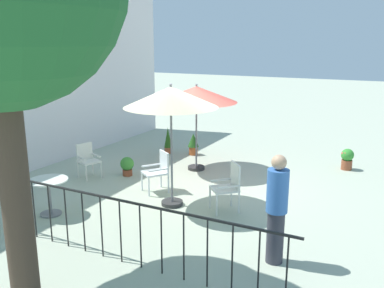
{
  "coord_description": "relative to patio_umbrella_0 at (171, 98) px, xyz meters",
  "views": [
    {
      "loc": [
        -8.01,
        -3.91,
        3.27
      ],
      "look_at": [
        0.0,
        0.21,
        1.02
      ],
      "focal_mm": 38.74,
      "sensor_mm": 36.0,
      "label": 1
    }
  ],
  "objects": [
    {
      "name": "ground_plane",
      "position": [
        1.13,
        -0.08,
        -2.19
      ],
      "size": [
        60.0,
        60.0,
        0.0
      ],
      "primitive_type": "plane",
      "color": "#AAB49C"
    },
    {
      "name": "villa_facade",
      "position": [
        1.13,
        4.5,
        0.22
      ],
      "size": [
        10.31,
        0.3,
        4.83
      ],
      "primitive_type": "cube",
      "color": "silver",
      "rests_on": "ground"
    },
    {
      "name": "terrace_railing",
      "position": [
        -2.31,
        -0.08,
        -1.51
      ],
      "size": [
        0.03,
        6.1,
        1.01
      ],
      "color": "black",
      "rests_on": "ground"
    },
    {
      "name": "patio_umbrella_0",
      "position": [
        0.0,
        0.0,
        0.0
      ],
      "size": [
        1.85,
        1.85,
        2.48
      ],
      "color": "#2D2D2D",
      "rests_on": "ground"
    },
    {
      "name": "patio_umbrella_1",
      "position": [
        2.4,
        0.65,
        -0.24
      ],
      "size": [
        2.07,
        2.07,
        2.23
      ],
      "color": "#2D2D2D",
      "rests_on": "ground"
    },
    {
      "name": "cafe_table_0",
      "position": [
        -1.5,
        1.85,
        -1.7
      ],
      "size": [
        0.74,
        0.74,
        0.71
      ],
      "color": "silver",
      "rests_on": "ground"
    },
    {
      "name": "patio_chair_0",
      "position": [
        0.56,
        0.67,
        -1.68
      ],
      "size": [
        0.67,
        0.65,
        0.9
      ],
      "color": "white",
      "rests_on": "ground"
    },
    {
      "name": "patio_chair_1",
      "position": [
        0.27,
        -1.13,
        -1.65
      ],
      "size": [
        0.67,
        0.67,
        0.96
      ],
      "color": "silver",
      "rests_on": "ground"
    },
    {
      "name": "patio_chair_2",
      "position": [
        0.58,
        2.71,
        -1.7
      ],
      "size": [
        0.56,
        0.57,
        0.84
      ],
      "color": "silver",
      "rests_on": "ground"
    },
    {
      "name": "potted_plant_0",
      "position": [
        3.64,
        1.37,
        -1.84
      ],
      "size": [
        0.32,
        0.32,
        0.64
      ],
      "color": "#AE542A",
      "rests_on": "ground"
    },
    {
      "name": "potted_plant_1",
      "position": [
        4.18,
        -2.85,
        -1.89
      ],
      "size": [
        0.32,
        0.32,
        0.56
      ],
      "color": "brown",
      "rests_on": "ground"
    },
    {
      "name": "potted_plant_2",
      "position": [
        1.15,
        1.95,
        -1.93
      ],
      "size": [
        0.34,
        0.34,
        0.47
      ],
      "color": "brown",
      "rests_on": "ground"
    },
    {
      "name": "potted_plant_3",
      "position": [
        3.43,
        2.11,
        -1.8
      ],
      "size": [
        0.23,
        0.23,
        0.79
      ],
      "color": "#AF5535",
      "rests_on": "ground"
    },
    {
      "name": "standing_person",
      "position": [
        -1.24,
        -2.5,
        -1.32
      ],
      "size": [
        0.44,
        0.44,
        1.69
      ],
      "color": "#33333D",
      "rests_on": "ground"
    }
  ]
}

